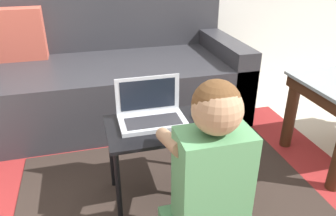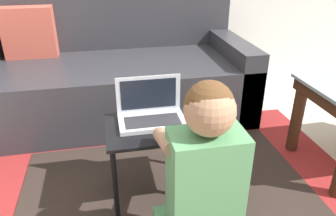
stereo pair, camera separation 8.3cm
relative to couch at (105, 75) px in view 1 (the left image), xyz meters
The scene contains 6 objects.
ground_plane 1.28m from the couch, 79.70° to the right, with size 16.00×16.00×0.00m, color beige.
couch is the anchor object (origin of this frame).
laptop_desk 1.09m from the couch, 79.20° to the right, with size 0.58×0.33×0.42m.
laptop 1.04m from the couch, 82.58° to the right, with size 0.31×0.19×0.20m.
computer_mouse 1.13m from the couch, 70.64° to the right, with size 0.07×0.11×0.03m.
person_seated 1.49m from the couch, 79.86° to the right, with size 0.35×0.39×0.78m.
Camera 1 is at (-0.36, -1.12, 1.16)m, focal length 35.00 mm.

